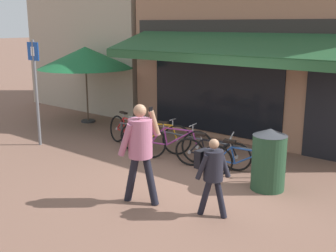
% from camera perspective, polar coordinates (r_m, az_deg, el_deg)
% --- Properties ---
extents(ground_plane, '(160.00, 160.00, 0.00)m').
position_cam_1_polar(ground_plane, '(8.21, 3.20, -7.91)').
color(ground_plane, brown).
extents(shop_front, '(7.20, 4.56, 4.54)m').
position_cam_1_polar(shop_front, '(12.09, 13.48, 9.76)').
color(shop_front, '#9E7056').
rests_on(shop_front, ground_plane).
extents(neighbour_building, '(5.42, 4.00, 4.91)m').
position_cam_1_polar(neighbour_building, '(16.38, -6.96, 11.63)').
color(neighbour_building, tan).
rests_on(neighbour_building, ground_plane).
extents(bike_rack_rail, '(4.05, 0.04, 0.57)m').
position_cam_1_polar(bike_rack_rail, '(9.58, 2.00, -1.68)').
color(bike_rack_rail, '#47494F').
rests_on(bike_rack_rail, ground_plane).
extents(bicycle_red, '(1.68, 0.55, 0.86)m').
position_cam_1_polar(bicycle_red, '(10.66, -5.52, -0.74)').
color(bicycle_red, black).
rests_on(bicycle_red, ground_plane).
extents(bicycle_orange, '(1.69, 0.90, 0.87)m').
position_cam_1_polar(bicycle_orange, '(10.08, -1.77, -1.51)').
color(bicycle_orange, black).
rests_on(bicycle_orange, ground_plane).
extents(bicycle_purple, '(1.78, 0.78, 0.89)m').
position_cam_1_polar(bicycle_purple, '(9.48, 0.78, -2.38)').
color(bicycle_purple, black).
rests_on(bicycle_purple, ground_plane).
extents(bicycle_black, '(1.62, 0.68, 0.81)m').
position_cam_1_polar(bicycle_black, '(8.98, 6.02, -3.68)').
color(bicycle_black, black).
rests_on(bicycle_black, ground_plane).
extents(bicycle_blue, '(1.70, 0.52, 0.81)m').
position_cam_1_polar(bicycle_blue, '(8.45, 10.01, -4.91)').
color(bicycle_blue, black).
rests_on(bicycle_blue, ground_plane).
extents(pedestrian_adult, '(0.65, 0.63, 1.75)m').
position_cam_1_polar(pedestrian_adult, '(7.08, -3.76, -2.41)').
color(pedestrian_adult, black).
rests_on(pedestrian_adult, ground_plane).
extents(pedestrian_child, '(0.56, 0.46, 1.30)m').
position_cam_1_polar(pedestrian_child, '(6.71, 5.96, -5.76)').
color(pedestrian_child, black).
rests_on(pedestrian_child, ground_plane).
extents(litter_bin, '(0.64, 0.64, 1.17)m').
position_cam_1_polar(litter_bin, '(8.01, 13.49, -4.40)').
color(litter_bin, '#23472D').
rests_on(litter_bin, ground_plane).
extents(parking_sign, '(0.44, 0.07, 2.65)m').
position_cam_1_polar(parking_sign, '(10.96, -17.49, 5.67)').
color(parking_sign, slate).
rests_on(parking_sign, ground_plane).
extents(cafe_parasol, '(2.90, 2.90, 2.34)m').
position_cam_1_polar(cafe_parasol, '(13.23, -11.13, 9.07)').
color(cafe_parasol, '#4C3D2D').
rests_on(cafe_parasol, ground_plane).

